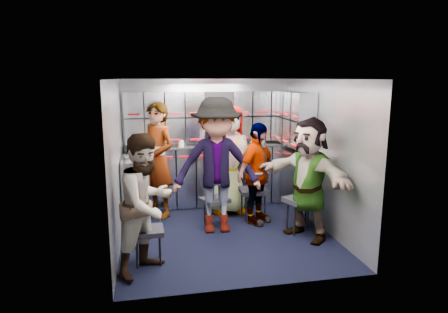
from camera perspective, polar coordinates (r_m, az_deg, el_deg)
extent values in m
plane|color=black|center=(5.65, 0.12, -10.83)|extent=(3.00, 3.00, 0.00)
cube|color=#8D939A|center=(6.80, -2.38, 2.14)|extent=(2.80, 0.04, 2.10)
cube|color=#8D939A|center=(5.25, -15.01, -0.92)|extent=(0.04, 3.00, 2.10)
cube|color=#8D939A|center=(5.78, 13.86, 0.22)|extent=(0.04, 3.00, 2.10)
cube|color=silver|center=(5.24, 0.13, 11.00)|extent=(2.80, 3.00, 0.02)
cube|color=#9FA4AF|center=(6.70, -2.06, -2.83)|extent=(2.68, 0.38, 0.99)
cube|color=#9FA4AF|center=(5.92, -12.38, -4.99)|extent=(0.38, 0.76, 0.99)
cube|color=#AFB1B6|center=(6.60, -2.09, 1.56)|extent=(2.68, 0.42, 0.03)
cube|color=#9FA4AF|center=(6.59, -2.21, 5.72)|extent=(2.68, 0.28, 0.82)
cube|color=#9FA4AF|center=(6.30, 10.11, 5.29)|extent=(0.28, 1.00, 0.82)
cube|color=#9FA4AF|center=(6.38, 10.13, -3.68)|extent=(0.28, 1.20, 1.00)
cube|color=maroon|center=(6.43, -1.80, 0.08)|extent=(2.60, 0.02, 0.03)
cube|color=black|center=(4.73, -10.84, -10.41)|extent=(0.36, 0.34, 0.06)
cylinder|color=black|center=(4.71, -12.36, -13.28)|extent=(0.02, 0.02, 0.37)
cylinder|color=black|center=(4.71, -9.10, -13.16)|extent=(0.02, 0.02, 0.37)
cylinder|color=black|center=(4.92, -12.32, -12.21)|extent=(0.02, 0.02, 0.37)
cylinder|color=black|center=(4.92, -9.21, -12.10)|extent=(0.02, 0.02, 0.37)
cube|color=black|center=(5.76, -1.32, -6.23)|extent=(0.45, 0.44, 0.06)
cylinder|color=black|center=(5.70, -2.43, -8.61)|extent=(0.02, 0.02, 0.37)
cylinder|color=black|center=(5.75, 0.18, -8.45)|extent=(0.02, 0.02, 0.37)
cylinder|color=black|center=(5.91, -2.77, -7.89)|extent=(0.02, 0.02, 0.37)
cylinder|color=black|center=(5.95, -0.25, -7.73)|extent=(0.02, 0.02, 0.37)
cube|color=black|center=(6.49, 0.29, -3.64)|extent=(0.50, 0.49, 0.07)
cylinder|color=black|center=(6.41, -0.81, -6.07)|extent=(0.03, 0.03, 0.43)
cylinder|color=black|center=(6.47, 1.85, -5.91)|extent=(0.03, 0.03, 0.43)
cylinder|color=black|center=(6.65, -1.22, -5.41)|extent=(0.03, 0.03, 0.43)
cylinder|color=black|center=(6.71, 1.35, -5.27)|extent=(0.03, 0.03, 0.43)
cube|color=black|center=(6.07, 4.21, -4.91)|extent=(0.42, 0.40, 0.06)
cylinder|color=black|center=(5.99, 3.14, -7.43)|extent=(0.03, 0.03, 0.42)
cylinder|color=black|center=(6.06, 5.84, -7.23)|extent=(0.03, 0.03, 0.42)
cylinder|color=black|center=(6.22, 2.57, -6.71)|extent=(0.03, 0.03, 0.42)
cylinder|color=black|center=(6.29, 5.16, -6.53)|extent=(0.03, 0.03, 0.42)
cube|color=black|center=(5.63, 11.08, -6.16)|extent=(0.53, 0.52, 0.07)
cylinder|color=black|center=(5.54, 10.02, -9.05)|extent=(0.03, 0.03, 0.44)
cylinder|color=black|center=(5.65, 12.95, -8.74)|extent=(0.03, 0.03, 0.44)
cylinder|color=black|center=(5.77, 9.07, -8.18)|extent=(0.03, 0.03, 0.44)
cylinder|color=black|center=(5.88, 11.90, -7.91)|extent=(0.03, 0.03, 0.44)
imported|color=black|center=(6.17, -9.43, -0.54)|extent=(0.73, 0.76, 1.76)
imported|color=black|center=(4.44, -11.00, -6.66)|extent=(0.94, 0.95, 1.55)
imported|color=black|center=(5.45, -1.02, -1.35)|extent=(1.25, 0.77, 1.87)
imported|color=black|center=(6.23, 0.63, -0.42)|extent=(0.95, 0.73, 1.73)
imported|color=black|center=(5.82, 4.72, -2.47)|extent=(0.90, 0.84, 1.49)
imported|color=black|center=(5.37, 11.95, -3.09)|extent=(1.11, 1.57, 1.63)
cylinder|color=white|center=(6.45, -9.20, 2.57)|extent=(0.06, 0.06, 0.28)
cylinder|color=white|center=(6.50, -3.41, 2.71)|extent=(0.06, 0.06, 0.26)
cylinder|color=white|center=(6.56, -0.45, 2.83)|extent=(0.06, 0.06, 0.27)
cylinder|color=tan|center=(6.47, -6.15, 1.90)|extent=(0.09, 0.09, 0.10)
cylinder|color=tan|center=(6.68, 4.17, 2.19)|extent=(0.08, 0.08, 0.09)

